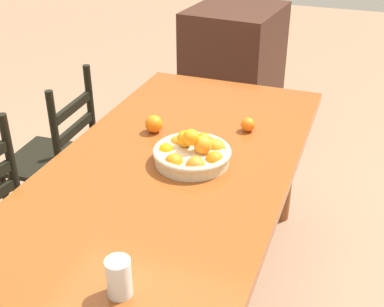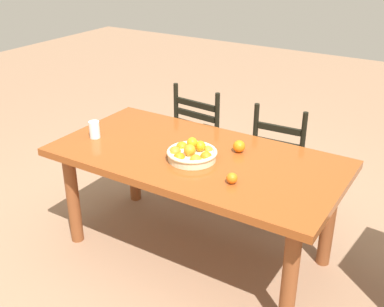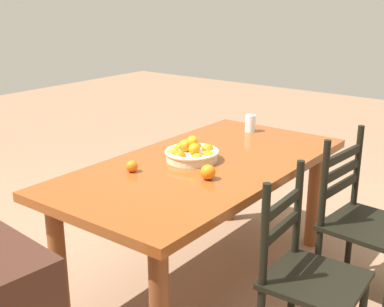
{
  "view_description": "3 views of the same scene",
  "coord_description": "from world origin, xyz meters",
  "px_view_note": "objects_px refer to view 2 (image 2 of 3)",
  "views": [
    {
      "loc": [
        -1.6,
        -0.66,
        1.73
      ],
      "look_at": [
        0.01,
        -0.07,
        0.77
      ],
      "focal_mm": 47.44,
      "sensor_mm": 36.0,
      "label": 1
    },
    {
      "loc": [
        1.37,
        -2.25,
        1.99
      ],
      "look_at": [
        0.01,
        -0.07,
        0.77
      ],
      "focal_mm": 44.15,
      "sensor_mm": 36.0,
      "label": 2
    },
    {
      "loc": [
        2.14,
        1.54,
        1.62
      ],
      "look_at": [
        0.01,
        -0.07,
        0.77
      ],
      "focal_mm": 47.02,
      "sensor_mm": 36.0,
      "label": 3
    }
  ],
  "objects_px": {
    "chair_near_window": "(207,140)",
    "drinking_glass": "(94,130)",
    "dining_table": "(196,169)",
    "orange_loose_0": "(232,178)",
    "fruit_bowl": "(192,154)",
    "orange_loose_1": "(239,146)",
    "chair_by_cabinet": "(282,163)"
  },
  "relations": [
    {
      "from": "chair_near_window",
      "to": "drinking_glass",
      "type": "relative_size",
      "value": 8.04
    },
    {
      "from": "dining_table",
      "to": "chair_near_window",
      "type": "distance_m",
      "value": 0.89
    },
    {
      "from": "orange_loose_0",
      "to": "drinking_glass",
      "type": "bearing_deg",
      "value": 175.88
    },
    {
      "from": "fruit_bowl",
      "to": "orange_loose_1",
      "type": "xyz_separation_m",
      "value": [
        0.19,
        0.25,
        -0.0
      ]
    },
    {
      "from": "dining_table",
      "to": "fruit_bowl",
      "type": "bearing_deg",
      "value": -78.49
    },
    {
      "from": "orange_loose_0",
      "to": "drinking_glass",
      "type": "height_order",
      "value": "drinking_glass"
    },
    {
      "from": "dining_table",
      "to": "drinking_glass",
      "type": "xyz_separation_m",
      "value": [
        -0.71,
        -0.13,
        0.15
      ]
    },
    {
      "from": "chair_by_cabinet",
      "to": "fruit_bowl",
      "type": "distance_m",
      "value": 0.95
    },
    {
      "from": "fruit_bowl",
      "to": "orange_loose_1",
      "type": "bearing_deg",
      "value": 52.45
    },
    {
      "from": "dining_table",
      "to": "chair_by_cabinet",
      "type": "distance_m",
      "value": 0.84
    },
    {
      "from": "dining_table",
      "to": "orange_loose_0",
      "type": "relative_size",
      "value": 29.06
    },
    {
      "from": "dining_table",
      "to": "orange_loose_0",
      "type": "bearing_deg",
      "value": -30.24
    },
    {
      "from": "chair_by_cabinet",
      "to": "orange_loose_0",
      "type": "xyz_separation_m",
      "value": [
        0.08,
        -0.98,
        0.34
      ]
    },
    {
      "from": "orange_loose_1",
      "to": "drinking_glass",
      "type": "xyz_separation_m",
      "value": [
        -0.92,
        -0.3,
        0.02
      ]
    },
    {
      "from": "chair_by_cabinet",
      "to": "drinking_glass",
      "type": "distance_m",
      "value": 1.39
    },
    {
      "from": "chair_by_cabinet",
      "to": "orange_loose_1",
      "type": "xyz_separation_m",
      "value": [
        -0.07,
        -0.59,
        0.35
      ]
    },
    {
      "from": "orange_loose_0",
      "to": "dining_table",
      "type": "bearing_deg",
      "value": 149.76
    },
    {
      "from": "dining_table",
      "to": "chair_near_window",
      "type": "height_order",
      "value": "chair_near_window"
    },
    {
      "from": "chair_by_cabinet",
      "to": "dining_table",
      "type": "bearing_deg",
      "value": 67.24
    },
    {
      "from": "drinking_glass",
      "to": "fruit_bowl",
      "type": "bearing_deg",
      "value": 4.33
    },
    {
      "from": "fruit_bowl",
      "to": "orange_loose_1",
      "type": "height_order",
      "value": "fruit_bowl"
    },
    {
      "from": "chair_near_window",
      "to": "drinking_glass",
      "type": "bearing_deg",
      "value": 75.08
    },
    {
      "from": "orange_loose_0",
      "to": "orange_loose_1",
      "type": "distance_m",
      "value": 0.41
    },
    {
      "from": "fruit_bowl",
      "to": "orange_loose_1",
      "type": "relative_size",
      "value": 3.98
    },
    {
      "from": "dining_table",
      "to": "chair_by_cabinet",
      "type": "relative_size",
      "value": 2.02
    },
    {
      "from": "chair_near_window",
      "to": "orange_loose_0",
      "type": "relative_size",
      "value": 14.76
    },
    {
      "from": "chair_near_window",
      "to": "chair_by_cabinet",
      "type": "bearing_deg",
      "value": -176.45
    },
    {
      "from": "orange_loose_1",
      "to": "drinking_glass",
      "type": "height_order",
      "value": "drinking_glass"
    },
    {
      "from": "dining_table",
      "to": "drinking_glass",
      "type": "height_order",
      "value": "drinking_glass"
    },
    {
      "from": "fruit_bowl",
      "to": "chair_by_cabinet",
      "type": "bearing_deg",
      "value": 72.56
    },
    {
      "from": "fruit_bowl",
      "to": "drinking_glass",
      "type": "distance_m",
      "value": 0.73
    },
    {
      "from": "chair_near_window",
      "to": "chair_by_cabinet",
      "type": "relative_size",
      "value": 1.03
    }
  ]
}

